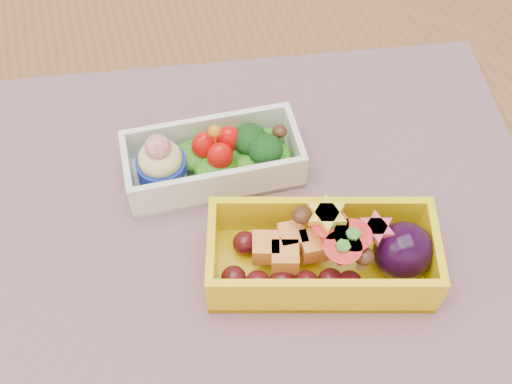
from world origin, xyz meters
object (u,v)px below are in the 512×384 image
object	(u,v)px
table	(271,253)
placemat	(250,222)
bento_white	(212,159)
bento_yellow	(327,254)

from	to	relation	value
table	placemat	bearing A→B (deg)	-149.17
placemat	bento_white	size ratio (longest dim) A/B	3.26
bento_yellow	bento_white	bearing A→B (deg)	134.16
table	placemat	xyz separation A→B (m)	(-0.03, -0.02, 0.10)
placemat	bento_yellow	distance (m)	0.09
table	bento_white	size ratio (longest dim) A/B	7.16
bento_white	bento_yellow	world-z (taller)	bento_white
placemat	bento_yellow	bearing A→B (deg)	-52.93
table	bento_yellow	distance (m)	0.16
placemat	bento_yellow	xyz separation A→B (m)	(0.05, -0.07, 0.03)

